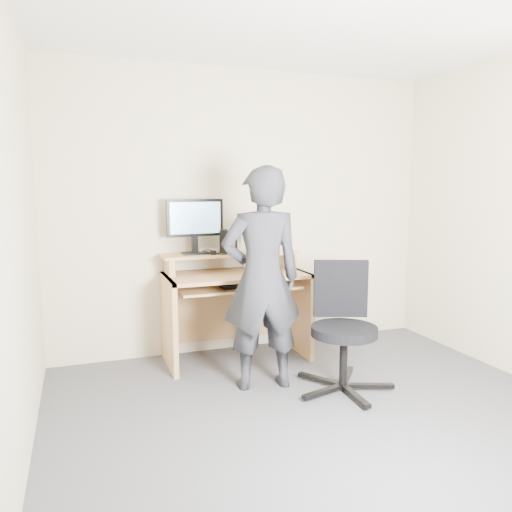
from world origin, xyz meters
TOP-DOWN VIEW (x-y plane):
  - ground at (0.00, 0.00)m, footprint 3.50×3.50m
  - back_wall at (0.00, 1.75)m, footprint 3.50×0.02m
  - desk at (-0.20, 1.53)m, footprint 1.20×0.60m
  - monitor at (-0.51, 1.60)m, footprint 0.49×0.14m
  - external_drive at (-0.26, 1.60)m, footprint 0.10×0.14m
  - travel_mug at (-0.12, 1.61)m, footprint 0.09×0.09m
  - smartphone at (0.08, 1.57)m, footprint 0.07×0.13m
  - charger at (-0.38, 1.51)m, footprint 0.05×0.04m
  - headphones at (-0.39, 1.67)m, footprint 0.17×0.17m
  - keyboard at (-0.13, 1.36)m, footprint 0.46×0.18m
  - mouse at (0.03, 1.35)m, footprint 0.11×0.08m
  - office_chair at (0.35, 0.60)m, footprint 0.72×0.70m
  - person at (-0.20, 0.82)m, footprint 0.63×0.45m

SIDE VIEW (x-z plane):
  - ground at x=0.00m, z-range 0.00..0.00m
  - office_chair at x=0.35m, z-range 0.04..0.95m
  - desk at x=-0.20m, z-range 0.09..1.00m
  - keyboard at x=-0.13m, z-range 0.65..0.68m
  - mouse at x=0.03m, z-range 0.75..0.79m
  - person at x=-0.20m, z-range 0.00..1.63m
  - smartphone at x=0.08m, z-range 0.91..0.92m
  - headphones at x=-0.39m, z-range 0.89..0.95m
  - charger at x=-0.38m, z-range 0.91..0.94m
  - travel_mug at x=-0.12m, z-range 0.91..1.08m
  - external_drive at x=-0.26m, z-range 0.91..1.11m
  - monitor at x=-0.51m, z-range 0.96..1.42m
  - back_wall at x=0.00m, z-range 0.00..2.50m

